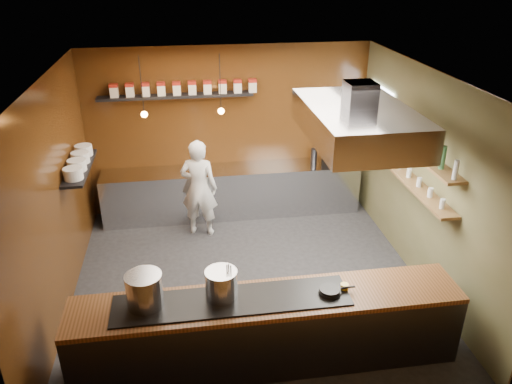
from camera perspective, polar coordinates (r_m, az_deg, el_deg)
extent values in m
plane|color=black|center=(7.47, -0.81, -10.18)|extent=(5.00, 5.00, 0.00)
plane|color=#321B09|center=(9.01, -3.07, 7.03)|extent=(5.00, 0.00, 5.00)
plane|color=#321B09|center=(6.86, -22.05, -1.07)|extent=(0.00, 5.00, 5.00)
plane|color=brown|center=(7.42, 18.60, 1.50)|extent=(0.00, 5.00, 5.00)
plane|color=silver|center=(6.21, -0.99, 12.90)|extent=(5.00, 5.00, 0.00)
plane|color=white|center=(8.72, 13.85, 8.44)|extent=(0.00, 1.00, 1.00)
cube|color=silver|center=(9.10, -2.70, 0.09)|extent=(4.60, 0.65, 0.90)
cube|color=#38383D|center=(5.96, 1.35, -15.73)|extent=(4.40, 0.70, 0.86)
cube|color=brown|center=(5.67, 1.39, -12.24)|extent=(4.40, 0.72, 0.06)
cube|color=black|center=(5.60, -2.73, -12.28)|extent=(2.60, 0.55, 0.02)
cube|color=black|center=(8.64, -9.13, 10.78)|extent=(2.60, 0.26, 0.04)
cube|color=black|center=(7.70, -19.50, 2.64)|extent=(0.30, 1.40, 0.04)
cube|color=brown|center=(7.45, 16.96, 5.32)|extent=(0.26, 2.80, 0.04)
cube|color=brown|center=(7.62, 16.51, 2.01)|extent=(0.26, 2.80, 0.04)
cube|color=#38383D|center=(6.17, 11.81, 10.86)|extent=(0.35, 0.35, 0.30)
cube|color=silver|center=(6.27, 11.53, 7.77)|extent=(1.20, 2.00, 0.40)
cube|color=white|center=(6.33, 11.36, 5.97)|extent=(1.00, 1.80, 0.02)
cylinder|color=black|center=(7.94, -12.96, 11.75)|extent=(0.01, 0.01, 0.90)
sphere|color=orange|center=(8.05, -12.65, 8.65)|extent=(0.10, 0.10, 0.10)
cylinder|color=black|center=(7.94, -4.11, 12.33)|extent=(0.01, 0.01, 0.90)
sphere|color=orange|center=(8.05, -4.01, 9.21)|extent=(0.10, 0.10, 0.10)
cube|color=beige|center=(8.68, -15.90, 10.93)|extent=(0.13, 0.13, 0.17)
cube|color=maroon|center=(8.66, -15.99, 11.63)|extent=(0.13, 0.13, 0.05)
cube|color=beige|center=(8.65, -14.20, 11.07)|extent=(0.13, 0.13, 0.17)
cube|color=maroon|center=(8.63, -14.28, 11.78)|extent=(0.13, 0.13, 0.05)
cube|color=beige|center=(8.63, -12.49, 11.21)|extent=(0.13, 0.13, 0.17)
cube|color=maroon|center=(8.61, -12.56, 11.92)|extent=(0.13, 0.13, 0.05)
cube|color=beige|center=(8.62, -10.76, 11.34)|extent=(0.13, 0.13, 0.17)
cube|color=maroon|center=(8.59, -10.82, 12.05)|extent=(0.13, 0.13, 0.05)
cube|color=beige|center=(8.61, -9.03, 11.46)|extent=(0.13, 0.13, 0.17)
cube|color=maroon|center=(8.59, -9.08, 12.17)|extent=(0.14, 0.13, 0.05)
cube|color=beige|center=(8.61, -7.30, 11.57)|extent=(0.13, 0.13, 0.17)
cube|color=maroon|center=(8.59, -7.34, 12.29)|extent=(0.14, 0.13, 0.05)
cube|color=beige|center=(8.62, -5.57, 11.67)|extent=(0.13, 0.13, 0.17)
cube|color=maroon|center=(8.60, -5.60, 12.38)|extent=(0.14, 0.13, 0.05)
cube|color=beige|center=(8.64, -3.84, 11.76)|extent=(0.13, 0.13, 0.17)
cube|color=maroon|center=(8.61, -3.87, 12.47)|extent=(0.14, 0.13, 0.05)
cube|color=beige|center=(8.66, -2.12, 11.84)|extent=(0.13, 0.13, 0.17)
cube|color=maroon|center=(8.64, -2.14, 12.55)|extent=(0.14, 0.13, 0.05)
cube|color=beige|center=(8.69, -0.41, 11.91)|extent=(0.13, 0.13, 0.17)
cube|color=maroon|center=(8.67, -0.42, 12.61)|extent=(0.14, 0.13, 0.05)
cylinder|color=silver|center=(7.26, -20.17, 1.99)|extent=(0.26, 0.26, 0.16)
cylinder|color=silver|center=(7.53, -19.78, 2.90)|extent=(0.26, 0.26, 0.16)
cylinder|color=silver|center=(7.80, -19.43, 3.74)|extent=(0.26, 0.26, 0.16)
cylinder|color=silver|center=(8.08, -19.10, 4.52)|extent=(0.26, 0.26, 0.16)
cylinder|color=silver|center=(6.34, 21.86, 2.36)|extent=(0.06, 0.06, 0.24)
cylinder|color=#2D5933|center=(6.60, 20.53, 3.48)|extent=(0.06, 0.06, 0.24)
cylinder|color=#8C601E|center=(6.86, 19.30, 4.51)|extent=(0.06, 0.06, 0.24)
cylinder|color=silver|center=(7.13, 18.16, 5.46)|extent=(0.06, 0.06, 0.24)
cylinder|color=#2D5933|center=(7.41, 17.09, 6.34)|extent=(0.06, 0.06, 0.24)
cylinder|color=#8C601E|center=(7.69, 16.11, 7.15)|extent=(0.06, 0.06, 0.24)
cylinder|color=silver|center=(7.97, 15.18, 7.90)|extent=(0.06, 0.06, 0.24)
cylinder|color=#2D5933|center=(8.25, 14.32, 8.60)|extent=(0.06, 0.06, 0.24)
cylinder|color=#8C601E|center=(8.54, 13.51, 9.25)|extent=(0.06, 0.06, 0.24)
cylinder|color=silver|center=(6.66, 20.53, -1.27)|extent=(0.07, 0.07, 0.13)
cylinder|color=silver|center=(6.92, 19.29, -0.06)|extent=(0.07, 0.07, 0.13)
cylinder|color=silver|center=(7.18, 18.15, 1.06)|extent=(0.07, 0.07, 0.13)
cylinder|color=silver|center=(7.45, 17.09, 2.11)|extent=(0.07, 0.07, 0.13)
cylinder|color=silver|center=(7.73, 16.10, 3.08)|extent=(0.07, 0.07, 0.13)
cylinder|color=silver|center=(8.00, 15.18, 3.98)|extent=(0.07, 0.07, 0.13)
cylinder|color=silver|center=(8.28, 14.32, 4.82)|extent=(0.07, 0.07, 0.13)
cylinder|color=silver|center=(8.57, 13.51, 5.60)|extent=(0.07, 0.07, 0.13)
cylinder|color=#B4B6BB|center=(5.53, -12.62, -10.90)|extent=(0.47, 0.47, 0.38)
cylinder|color=silver|center=(5.54, -3.98, -10.48)|extent=(0.41, 0.41, 0.33)
cylinder|color=silver|center=(5.59, -3.05, -11.05)|extent=(0.15, 0.15, 0.19)
cylinder|color=black|center=(5.73, 8.43, -11.25)|extent=(0.25, 0.25, 0.03)
cylinder|color=black|center=(5.71, 8.45, -10.99)|extent=(0.23, 0.23, 0.03)
cylinder|color=black|center=(5.78, 10.40, -10.68)|extent=(0.18, 0.03, 0.02)
cylinder|color=yellow|center=(5.82, 10.07, -10.65)|extent=(0.10, 0.10, 0.08)
cube|color=black|center=(9.28, 9.09, 4.56)|extent=(0.45, 0.44, 0.36)
imported|color=white|center=(8.33, -6.53, 0.43)|extent=(0.70, 0.55, 1.69)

